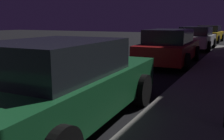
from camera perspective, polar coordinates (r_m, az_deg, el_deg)
name	(u,v)px	position (r m, az deg, el deg)	size (l,w,h in m)	color
car_green	(62,83)	(4.20, -11.66, -2.96)	(2.28, 4.59, 1.43)	#19592D
car_red	(169,47)	(10.37, 13.21, 5.29)	(2.15, 4.57, 1.43)	maroon
car_silver	(196,38)	(16.60, 18.92, 7.03)	(2.20, 4.30, 1.43)	#B7B7BF
car_yellow_cab	(209,34)	(23.37, 21.66, 7.84)	(2.24, 4.41, 1.43)	gold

